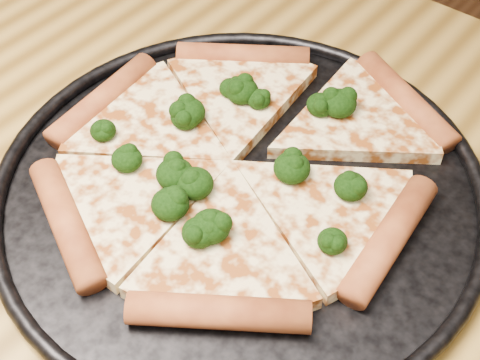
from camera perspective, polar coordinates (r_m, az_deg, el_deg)
The scene contains 4 objects.
dining_table at distance 0.65m, azimuth -11.27°, elevation -7.49°, with size 1.20×0.90×0.75m.
pizza_pan at distance 0.57m, azimuth 0.00°, elevation -0.54°, with size 0.41×0.41×0.02m.
pizza at distance 0.58m, azimuth -0.11°, elevation 1.65°, with size 0.33×0.37×0.03m.
broccoli_florets at distance 0.57m, azimuth -0.78°, elevation 2.25°, with size 0.24×0.22×0.02m.
Camera 1 is at (0.32, -0.20, 1.19)m, focal length 50.87 mm.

